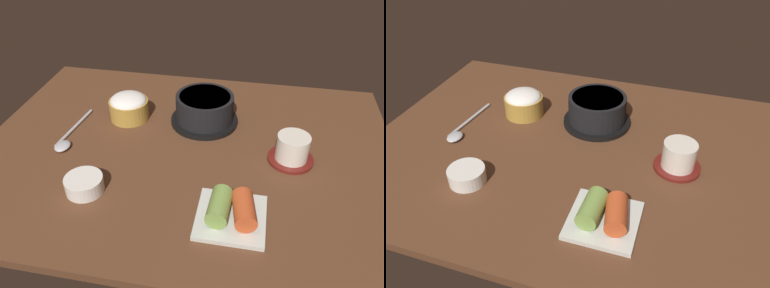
# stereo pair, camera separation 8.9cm
# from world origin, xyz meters

# --- Properties ---
(dining_table) EXTENTS (1.00, 0.76, 0.02)m
(dining_table) POSITION_xyz_m (0.00, 0.00, 0.01)
(dining_table) COLOR #56331E
(dining_table) RESTS_ON ground
(stone_pot) EXTENTS (0.18, 0.18, 0.08)m
(stone_pot) POSITION_xyz_m (0.03, 0.13, 0.06)
(stone_pot) COLOR black
(stone_pot) RESTS_ON dining_table
(rice_bowl) EXTENTS (0.10, 0.10, 0.07)m
(rice_bowl) POSITION_xyz_m (-0.18, 0.11, 0.06)
(rice_bowl) COLOR #B78C38
(rice_bowl) RESTS_ON dining_table
(tea_cup_with_saucer) EXTENTS (0.11, 0.11, 0.07)m
(tea_cup_with_saucer) POSITION_xyz_m (0.25, -0.00, 0.05)
(tea_cup_with_saucer) COLOR maroon
(tea_cup_with_saucer) RESTS_ON dining_table
(kimchi_plate) EXTENTS (0.13, 0.13, 0.05)m
(kimchi_plate) POSITION_xyz_m (0.13, -0.21, 0.04)
(kimchi_plate) COLOR silver
(kimchi_plate) RESTS_ON dining_table
(side_bowl_near) EXTENTS (0.08, 0.08, 0.03)m
(side_bowl_near) POSITION_xyz_m (-0.18, -0.18, 0.04)
(side_bowl_near) COLOR white
(side_bowl_near) RESTS_ON dining_table
(spoon) EXTENTS (0.04, 0.20, 0.01)m
(spoon) POSITION_xyz_m (-0.30, -0.03, 0.03)
(spoon) COLOR #B7B7BC
(spoon) RESTS_ON dining_table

